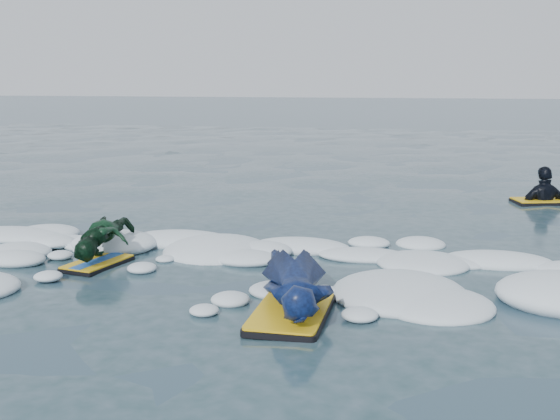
% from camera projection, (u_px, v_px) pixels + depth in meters
% --- Properties ---
extents(ground, '(120.00, 120.00, 0.00)m').
position_uv_depth(ground, '(197.00, 290.00, 6.70)').
color(ground, '#19363E').
rests_on(ground, ground).
extents(foam_band, '(12.00, 3.10, 0.30)m').
position_uv_depth(foam_band, '(226.00, 262.00, 7.70)').
color(foam_band, white).
rests_on(foam_band, ground).
extents(prone_woman_unit, '(0.96, 1.75, 0.43)m').
position_uv_depth(prone_woman_unit, '(296.00, 286.00, 6.08)').
color(prone_woman_unit, black).
rests_on(prone_woman_unit, ground).
extents(prone_child_unit, '(0.69, 1.24, 0.46)m').
position_uv_depth(prone_child_unit, '(104.00, 241.00, 7.66)').
color(prone_child_unit, black).
rests_on(prone_child_unit, ground).
extents(waiting_rider_unit, '(1.08, 0.78, 1.45)m').
position_uv_depth(waiting_rider_unit, '(543.00, 211.00, 11.22)').
color(waiting_rider_unit, black).
rests_on(waiting_rider_unit, ground).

